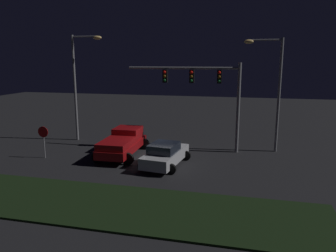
{
  "coord_description": "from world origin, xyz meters",
  "views": [
    {
      "loc": [
        5.97,
        -20.92,
        6.64
      ],
      "look_at": [
        0.82,
        0.67,
        2.17
      ],
      "focal_mm": 34.9,
      "sensor_mm": 36.0,
      "label": 1
    }
  ],
  "objects": [
    {
      "name": "street_lamp_left",
      "position": [
        -7.3,
        3.63,
        5.41
      ],
      "size": [
        2.64,
        0.44,
        8.65
      ],
      "color": "slate",
      "rests_on": "ground_plane"
    },
    {
      "name": "ground_plane",
      "position": [
        0.0,
        0.0,
        0.0
      ],
      "size": [
        80.0,
        80.0,
        0.0
      ],
      "primitive_type": "plane",
      "color": "black"
    },
    {
      "name": "grass_median",
      "position": [
        0.0,
        -7.79,
        0.05
      ],
      "size": [
        20.12,
        4.59,
        0.1
      ],
      "primitive_type": "cube",
      "color": "black",
      "rests_on": "ground_plane"
    },
    {
      "name": "pickup_truck",
      "position": [
        -2.34,
        0.23,
        1.0
      ],
      "size": [
        2.96,
        5.45,
        1.8
      ],
      "rotation": [
        0.0,
        0.0,
        1.6
      ],
      "color": "maroon",
      "rests_on": "ground_plane"
    },
    {
      "name": "street_lamp_right",
      "position": [
        7.76,
        3.74,
        5.18
      ],
      "size": [
        2.73,
        0.44,
        8.21
      ],
      "color": "slate",
      "rests_on": "ground_plane"
    },
    {
      "name": "traffic_signal_gantry",
      "position": [
        3.04,
        2.83,
        4.9
      ],
      "size": [
        8.32,
        0.56,
        6.5
      ],
      "color": "slate",
      "rests_on": "ground_plane"
    },
    {
      "name": "car_sedan",
      "position": [
        1.12,
        -1.42,
        0.74
      ],
      "size": [
        2.84,
        4.59,
        1.51
      ],
      "rotation": [
        0.0,
        0.0,
        1.45
      ],
      "color": "#B7B7BC",
      "rests_on": "ground_plane"
    },
    {
      "name": "stop_sign",
      "position": [
        -7.39,
        -1.73,
        1.56
      ],
      "size": [
        0.76,
        0.08,
        2.23
      ],
      "color": "slate",
      "rests_on": "ground_plane"
    }
  ]
}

